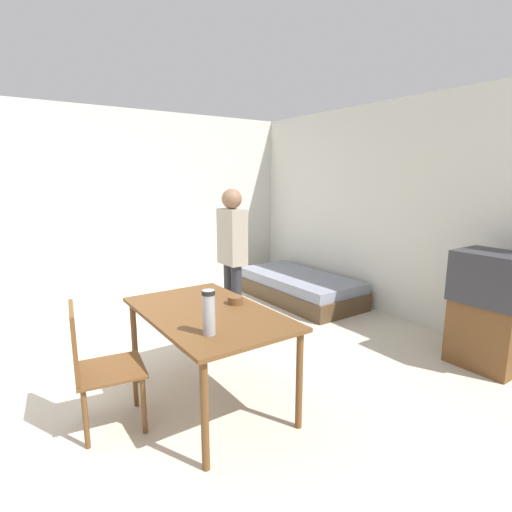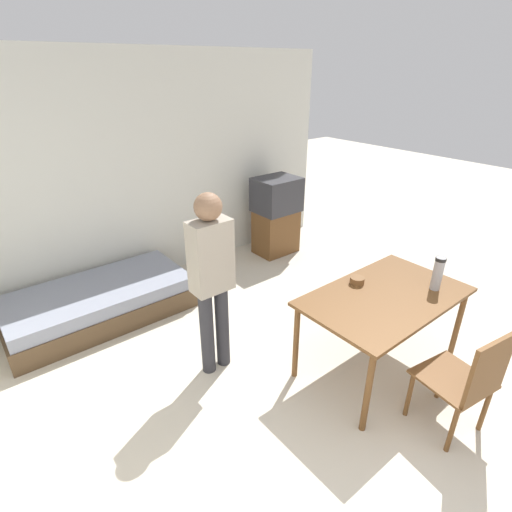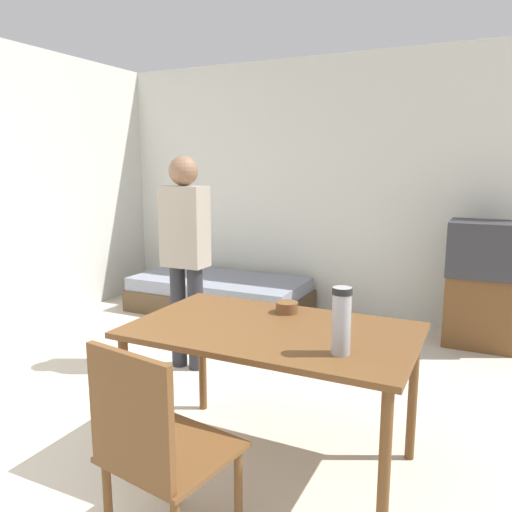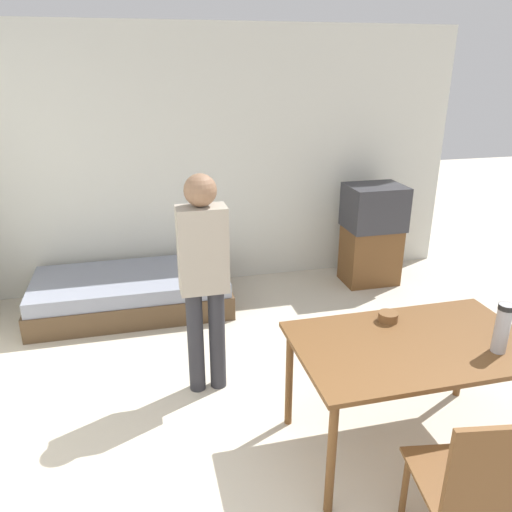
# 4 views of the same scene
# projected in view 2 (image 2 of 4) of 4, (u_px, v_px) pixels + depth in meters

# --- Properties ---
(wall_back) EXTENTS (5.59, 0.06, 2.70)m
(wall_back) POSITION_uv_depth(u_px,v_px,m) (138.00, 173.00, 4.70)
(wall_back) COLOR silver
(wall_back) RESTS_ON ground_plane
(daybed) EXTENTS (1.91, 0.94, 0.37)m
(daybed) POSITION_uv_depth(u_px,v_px,m) (100.00, 302.00, 4.32)
(daybed) COLOR #4C3823
(daybed) RESTS_ON ground_plane
(tv) EXTENTS (0.60, 0.49, 1.11)m
(tv) POSITION_uv_depth(u_px,v_px,m) (276.00, 214.00, 5.67)
(tv) COLOR brown
(tv) RESTS_ON ground_plane
(dining_table) EXTENTS (1.44, 0.87, 0.76)m
(dining_table) POSITION_uv_depth(u_px,v_px,m) (384.00, 303.00, 3.38)
(dining_table) COLOR brown
(dining_table) RESTS_ON ground_plane
(wooden_chair) EXTENTS (0.52, 0.52, 0.93)m
(wooden_chair) POSITION_uv_depth(u_px,v_px,m) (468.00, 379.00, 2.80)
(wooden_chair) COLOR brown
(wooden_chair) RESTS_ON ground_plane
(person_standing) EXTENTS (0.34, 0.22, 1.65)m
(person_standing) POSITION_uv_depth(u_px,v_px,m) (212.00, 274.00, 3.27)
(person_standing) COLOR #28282D
(person_standing) RESTS_ON ground_plane
(thermos_flask) EXTENTS (0.09, 0.09, 0.30)m
(thermos_flask) POSITION_uv_depth(u_px,v_px,m) (438.00, 272.00, 3.37)
(thermos_flask) COLOR #99999E
(thermos_flask) RESTS_ON dining_table
(mate_bowl) EXTENTS (0.13, 0.13, 0.06)m
(mate_bowl) POSITION_uv_depth(u_px,v_px,m) (357.00, 280.00, 3.51)
(mate_bowl) COLOR brown
(mate_bowl) RESTS_ON dining_table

